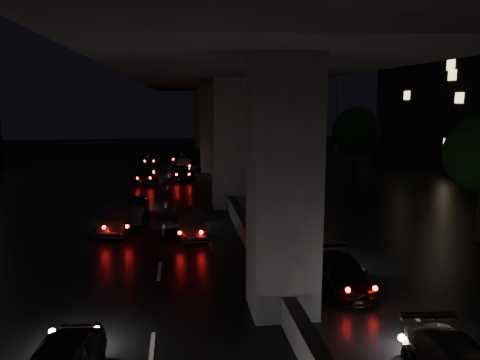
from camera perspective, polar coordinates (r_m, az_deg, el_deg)
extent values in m
plane|color=black|center=(24.91, -0.04, -5.76)|extent=(120.00, 120.00, 0.00)
cube|color=#323235|center=(14.41, 5.28, -0.90)|extent=(2.00, 2.00, 8.00)
cube|color=#323235|center=(29.10, -1.36, 4.48)|extent=(2.00, 2.00, 8.00)
cube|color=#323235|center=(44.00, -3.55, 6.23)|extent=(2.00, 2.00, 8.00)
cube|color=#323235|center=(58.95, -4.63, 7.09)|extent=(2.00, 2.00, 8.00)
cube|color=black|center=(29.05, -1.40, 13.85)|extent=(12.00, 80.00, 1.50)
cube|color=#323235|center=(29.11, -13.31, 16.07)|extent=(0.40, 80.00, 1.00)
cube|color=#323235|center=(30.36, 9.97, 15.90)|extent=(0.40, 80.00, 1.00)
cube|color=#323235|center=(29.64, -1.34, -2.42)|extent=(0.45, 70.00, 0.85)
cylinder|color=black|center=(38.87, 13.80, 1.66)|extent=(0.44, 0.44, 2.80)
sphere|color=black|center=(38.59, 13.97, 5.82)|extent=(3.80, 3.80, 3.80)
cylinder|color=black|center=(53.97, 7.60, 4.03)|extent=(0.44, 0.44, 2.80)
sphere|color=black|center=(53.77, 7.67, 7.03)|extent=(3.80, 3.80, 3.80)
cylinder|color=#2D2D33|center=(44.36, 11.73, 6.72)|extent=(0.18, 0.18, 9.00)
cube|color=#2D2D33|center=(44.02, 10.55, 12.47)|extent=(2.40, 0.10, 0.10)
sphere|color=#FFA732|center=(43.68, 9.14, 12.27)|extent=(0.44, 0.44, 0.44)
imported|color=black|center=(17.35, 12.50, -11.09)|extent=(1.73, 3.86, 1.10)
imported|color=black|center=(24.72, -14.37, -4.67)|extent=(2.15, 4.08, 1.28)
imported|color=black|center=(23.23, -6.18, -5.47)|extent=(1.77, 3.71, 1.17)
imported|color=black|center=(27.80, -12.67, -3.18)|extent=(1.58, 3.39, 1.12)
imported|color=black|center=(38.68, -11.47, 0.50)|extent=(2.55, 4.34, 1.18)
imported|color=black|center=(39.89, -7.01, 0.93)|extent=(2.31, 3.87, 1.23)
imported|color=#413A38|center=(44.76, -6.84, 1.84)|extent=(1.43, 3.60, 1.17)
imported|color=black|center=(49.50, -7.50, 2.68)|extent=(2.27, 4.83, 1.34)
imported|color=black|center=(49.38, -10.91, 2.41)|extent=(2.14, 4.01, 1.07)
imported|color=#5B5D63|center=(55.48, -1.26, 3.41)|extent=(1.70, 3.52, 1.16)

